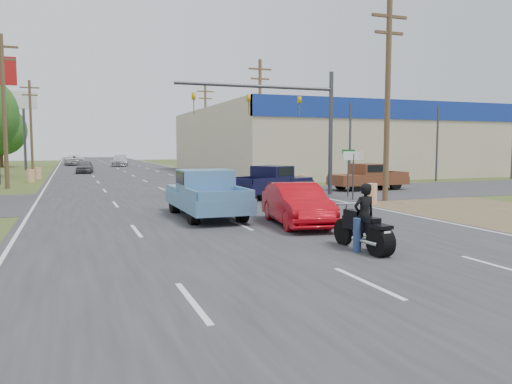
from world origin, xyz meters
name	(u,v)px	position (x,y,z in m)	size (l,w,h in m)	color
ground	(367,284)	(0.00, 0.00, 0.00)	(200.00, 200.00, 0.00)	#39441B
main_road	(133,176)	(0.00, 40.00, 0.01)	(15.00, 180.00, 0.02)	#2D2D30
cross_road	(181,198)	(0.00, 18.00, 0.01)	(120.00, 10.00, 0.02)	#2D2D30
dirt_verge	(450,206)	(11.00, 10.00, 0.01)	(8.00, 18.00, 0.01)	brown
big_box_store	(413,142)	(32.00, 39.93, 3.31)	(50.00, 28.10, 6.60)	#B7A88C
utility_pole_1	(388,96)	(9.50, 13.00, 5.32)	(2.00, 0.28, 10.00)	#4C3823
utility_pole_2	(260,116)	(9.50, 31.00, 5.32)	(2.00, 0.28, 10.00)	#4C3823
utility_pole_3	(206,125)	(9.50, 49.00, 5.32)	(2.00, 0.28, 10.00)	#4C3823
utility_pole_5	(4,107)	(-9.50, 28.00, 5.32)	(2.00, 0.28, 10.00)	#4C3823
utility_pole_6	(31,123)	(-9.50, 52.00, 5.32)	(2.00, 0.28, 10.00)	#4C3823
tree_2	(0,130)	(-14.20, 66.00, 4.95)	(6.72, 6.72, 8.32)	#422D19
tree_3	(412,128)	(55.00, 70.00, 6.19)	(8.40, 8.40, 10.40)	#422D19
tree_5	(243,132)	(30.00, 95.00, 5.88)	(7.98, 7.98, 9.88)	#422D19
barrel_0	(371,194)	(8.00, 12.00, 0.50)	(0.56, 0.56, 1.00)	orange
barrel_1	(302,182)	(8.40, 20.50, 0.50)	(0.56, 0.56, 1.00)	orange
barrel_2	(31,176)	(-8.50, 34.00, 0.50)	(0.56, 0.56, 1.00)	orange
barrel_3	(38,173)	(-8.20, 38.00, 0.50)	(0.56, 0.56, 1.00)	orange
pole_sign_left_far	(23,109)	(-10.50, 56.00, 7.17)	(3.00, 0.35, 9.20)	#3F3F44
lane_sign	(353,163)	(8.20, 14.00, 1.90)	(1.20, 0.08, 2.52)	#3F3F44
street_name_sign	(348,168)	(8.80, 15.50, 1.61)	(0.80, 0.08, 2.61)	#3F3F44
signal_mast	(288,110)	(5.82, 17.00, 4.80)	(9.12, 0.40, 7.00)	#3F3F44
red_convertible	(297,205)	(1.85, 7.30, 0.74)	(1.56, 4.47, 1.47)	#B50812
motorcycle	(366,232)	(1.65, 2.63, 0.54)	(0.74, 2.41, 1.22)	black
rider	(364,219)	(1.64, 2.70, 0.86)	(0.63, 0.41, 1.72)	black
blue_pickup	(205,193)	(-0.62, 10.53, 0.94)	(2.17, 5.63, 1.87)	black
navy_pickup	(272,182)	(4.73, 16.58, 0.87)	(5.54, 4.19, 1.73)	black
brown_pickup	(367,177)	(12.14, 18.83, 0.85)	(5.17, 2.24, 1.68)	black
distant_car_grey	(85,167)	(-4.17, 46.49, 0.68)	(1.61, 4.00, 1.36)	#5C5C61
distant_car_silver	(120,161)	(1.05, 64.72, 0.78)	(2.18, 5.36, 1.56)	silver
distant_car_white	(74,160)	(-5.06, 70.11, 0.76)	(2.52, 5.46, 1.52)	silver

